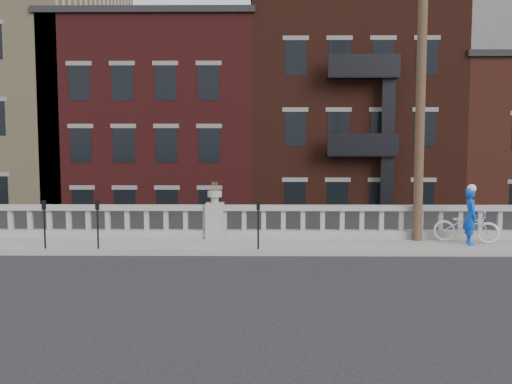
% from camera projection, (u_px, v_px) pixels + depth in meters
% --- Properties ---
extents(ground, '(120.00, 120.00, 0.00)m').
position_uv_depth(ground, '(202.00, 272.00, 13.87)').
color(ground, black).
rests_on(ground, ground).
extents(sidewalk, '(32.00, 2.20, 0.15)m').
position_uv_depth(sidewalk, '(212.00, 246.00, 16.85)').
color(sidewalk, gray).
rests_on(sidewalk, ground).
extents(balustrade, '(28.00, 0.34, 1.03)m').
position_uv_depth(balustrade, '(215.00, 222.00, 17.75)').
color(balustrade, gray).
rests_on(balustrade, sidewalk).
extents(planter_pedestal, '(0.55, 0.55, 1.76)m').
position_uv_depth(planter_pedestal, '(215.00, 216.00, 17.73)').
color(planter_pedestal, gray).
rests_on(planter_pedestal, sidewalk).
extents(lower_level, '(80.00, 44.00, 20.80)m').
position_uv_depth(lower_level, '(248.00, 149.00, 36.57)').
color(lower_level, '#605E59').
rests_on(lower_level, ground).
extents(utility_pole, '(1.60, 0.28, 10.00)m').
position_uv_depth(utility_pole, '(421.00, 71.00, 16.91)').
color(utility_pole, '#422D1E').
rests_on(utility_pole, sidewalk).
extents(parking_meter_b, '(0.10, 0.09, 1.36)m').
position_uv_depth(parking_meter_b, '(44.00, 219.00, 15.97)').
color(parking_meter_b, black).
rests_on(parking_meter_b, sidewalk).
extents(parking_meter_c, '(0.10, 0.09, 1.36)m').
position_uv_depth(parking_meter_c, '(98.00, 219.00, 15.96)').
color(parking_meter_c, black).
rests_on(parking_meter_c, sidewalk).
extents(parking_meter_d, '(0.10, 0.09, 1.36)m').
position_uv_depth(parking_meter_d, '(258.00, 219.00, 15.91)').
color(parking_meter_d, black).
rests_on(parking_meter_d, sidewalk).
extents(bicycle, '(1.98, 1.24, 0.98)m').
position_uv_depth(bicycle, '(466.00, 226.00, 17.00)').
color(bicycle, silver).
rests_on(bicycle, sidewalk).
extents(cyclist, '(0.45, 0.64, 1.66)m').
position_uv_depth(cyclist, '(471.00, 216.00, 16.62)').
color(cyclist, blue).
rests_on(cyclist, sidewalk).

